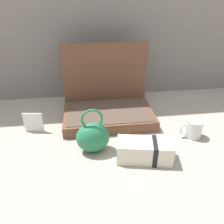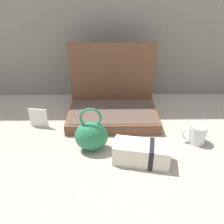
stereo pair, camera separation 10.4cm
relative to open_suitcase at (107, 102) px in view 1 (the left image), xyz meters
name	(u,v)px [view 1 (the left image)]	position (x,y,z in m)	size (l,w,h in m)	color
ground_plane	(110,139)	(-0.01, -0.24, -0.09)	(6.00, 6.00, 0.00)	#9E9384
open_suitcase	(107,102)	(0.00, 0.00, 0.00)	(0.51, 0.34, 0.41)	brown
teal_pouch_handbag	(93,137)	(-0.10, -0.32, -0.01)	(0.16, 0.12, 0.22)	#237247
cream_toiletry_bag	(145,151)	(0.12, -0.41, -0.04)	(0.26, 0.15, 0.10)	beige
coffee_mug	(194,129)	(0.41, -0.27, -0.04)	(0.12, 0.08, 0.10)	silver
info_card_left	(33,123)	(-0.41, -0.12, -0.03)	(0.10, 0.01, 0.11)	silver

